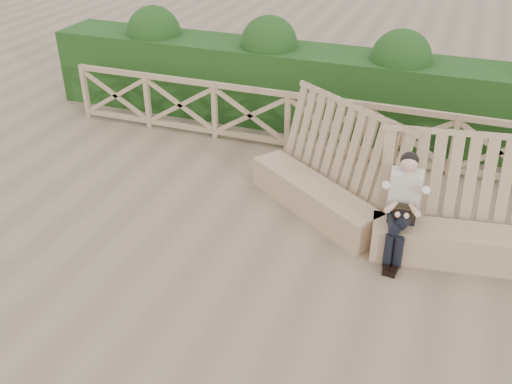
% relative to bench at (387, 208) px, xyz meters
% --- Properties ---
extents(ground, '(60.00, 60.00, 0.00)m').
position_rel_bench_xyz_m(ground, '(-1.43, -1.42, -0.41)').
color(ground, brown).
rests_on(ground, ground).
extents(bench, '(4.53, 2.02, 1.62)m').
position_rel_bench_xyz_m(bench, '(0.00, 0.00, 0.00)').
color(bench, '#84654B').
rests_on(bench, ground).
extents(woman, '(0.43, 0.88, 1.46)m').
position_rel_bench_xyz_m(woman, '(0.22, -0.43, 0.38)').
color(woman, black).
rests_on(woman, ground).
extents(guardrail, '(10.10, 0.09, 1.10)m').
position_rel_bench_xyz_m(guardrail, '(-1.43, 2.08, 0.14)').
color(guardrail, '#977B58').
rests_on(guardrail, ground).
extents(hedge, '(12.00, 1.20, 1.50)m').
position_rel_bench_xyz_m(hedge, '(-1.43, 3.28, 0.34)').
color(hedge, black).
rests_on(hedge, ground).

